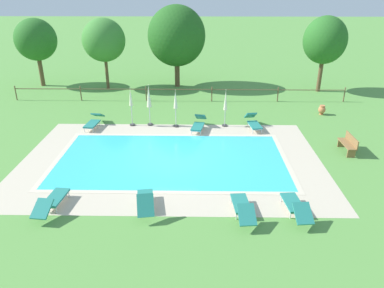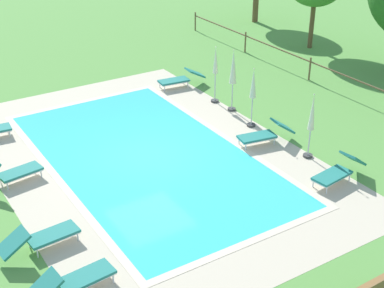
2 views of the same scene
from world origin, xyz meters
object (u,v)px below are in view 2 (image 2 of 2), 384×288
sun_lounger_south_near_corner (11,172)px  patio_umbrella_closed_row_mid_west (215,67)px  sun_lounger_south_mid (74,280)px  sun_lounger_south_far (264,134)px  sun_lounger_north_mid (42,237)px  patio_umbrella_closed_row_centre (253,89)px  patio_umbrella_closed_row_mid_east (312,119)px  patio_umbrella_closed_row_west (233,71)px  sun_lounger_north_far (180,79)px  sun_lounger_north_near_steps (338,171)px

sun_lounger_south_near_corner → patio_umbrella_closed_row_mid_west: 9.11m
sun_lounger_south_mid → sun_lounger_south_far: size_ratio=1.00×
sun_lounger_north_mid → patio_umbrella_closed_row_centre: bearing=108.2°
patio_umbrella_closed_row_mid_west → patio_umbrella_closed_row_mid_east: size_ratio=1.03×
sun_lounger_south_far → patio_umbrella_closed_row_centre: (-1.34, 0.47, 1.10)m
patio_umbrella_closed_row_west → patio_umbrella_closed_row_centre: (1.57, -0.25, -0.18)m
sun_lounger_north_far → sun_lounger_south_near_corner: (4.20, -8.52, 0.04)m
sun_lounger_south_far → patio_umbrella_closed_row_west: size_ratio=0.84×
patio_umbrella_closed_row_centre → patio_umbrella_closed_row_mid_east: patio_umbrella_closed_row_centre is taller
sun_lounger_north_near_steps → sun_lounger_north_mid: sun_lounger_north_near_steps is taller
patio_umbrella_closed_row_west → patio_umbrella_closed_row_mid_west: (-1.05, -0.09, -0.17)m
sun_lounger_north_far → patio_umbrella_closed_row_mid_west: size_ratio=0.90×
sun_lounger_north_far → sun_lounger_north_mid: bearing=-48.5°
patio_umbrella_closed_row_west → patio_umbrella_closed_row_centre: patio_umbrella_closed_row_west is taller
sun_lounger_north_mid → sun_lounger_north_far: (-7.79, 8.80, -0.00)m
sun_lounger_north_far → patio_umbrella_closed_row_west: (3.28, 0.40, 1.28)m
patio_umbrella_closed_row_mid_west → patio_umbrella_closed_row_centre: size_ratio=1.03×
sun_lounger_south_near_corner → sun_lounger_north_mid: bearing=-4.4°
sun_lounger_north_mid → sun_lounger_south_near_corner: bearing=175.6°
sun_lounger_south_mid → sun_lounger_south_near_corner: bearing=178.1°
patio_umbrella_closed_row_mid_west → patio_umbrella_closed_row_mid_east: 5.52m
sun_lounger_north_far → patio_umbrella_closed_row_centre: (4.85, 0.15, 1.11)m
patio_umbrella_closed_row_mid_east → sun_lounger_south_mid: bearing=-77.4°
patio_umbrella_closed_row_centre → patio_umbrella_closed_row_mid_east: size_ratio=1.00×
sun_lounger_north_near_steps → patio_umbrella_closed_row_west: 6.26m
sun_lounger_north_mid → sun_lounger_south_mid: sun_lounger_south_mid is taller
sun_lounger_north_near_steps → sun_lounger_north_mid: 8.91m
sun_lounger_south_near_corner → sun_lounger_south_mid: bearing=-1.9°
sun_lounger_north_mid → sun_lounger_south_mid: bearing=2.7°
sun_lounger_north_near_steps → sun_lounger_south_near_corner: size_ratio=1.06×
sun_lounger_north_near_steps → patio_umbrella_closed_row_mid_west: 7.26m
sun_lounger_south_far → sun_lounger_north_far: bearing=177.0°
patio_umbrella_closed_row_centre → sun_lounger_north_far: bearing=-178.3°
patio_umbrella_closed_row_west → patio_umbrella_closed_row_mid_west: size_ratio=1.06×
sun_lounger_north_near_steps → patio_umbrella_closed_row_mid_west: patio_umbrella_closed_row_mid_west is taller
sun_lounger_south_far → patio_umbrella_closed_row_mid_west: patio_umbrella_closed_row_mid_west is taller
sun_lounger_north_near_steps → patio_umbrella_closed_row_west: size_ratio=0.83×
patio_umbrella_closed_row_mid_west → sun_lounger_north_far: bearing=-172.2°
sun_lounger_north_mid → sun_lounger_north_far: sun_lounger_north_mid is taller
sun_lounger_south_far → patio_umbrella_closed_row_mid_east: 1.96m
sun_lounger_north_mid → sun_lounger_south_near_corner: (-3.59, 0.28, 0.03)m
sun_lounger_south_near_corner → patio_umbrella_closed_row_centre: 8.76m
sun_lounger_north_mid → patio_umbrella_closed_row_mid_west: size_ratio=0.90×
sun_lounger_south_near_corner → sun_lounger_south_far: 8.43m
sun_lounger_north_far → patio_umbrella_closed_row_west: bearing=6.9°
patio_umbrella_closed_row_mid_east → sun_lounger_north_mid: bearing=-89.7°
patio_umbrella_closed_row_west → sun_lounger_north_far: bearing=-173.1°
sun_lounger_south_mid → patio_umbrella_closed_row_mid_west: (-7.52, 9.01, 1.11)m
sun_lounger_north_far → sun_lounger_south_mid: size_ratio=1.01×
sun_lounger_north_near_steps → sun_lounger_north_mid: bearing=-100.4°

